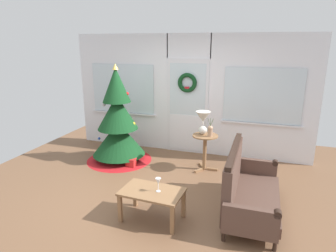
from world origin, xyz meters
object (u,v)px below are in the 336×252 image
(coffee_table, at_px, (152,195))
(wine_glass, at_px, (158,182))
(flower_vase, at_px, (210,130))
(gift_box, at_px, (131,163))
(side_table, at_px, (205,145))
(settee_sofa, at_px, (246,188))
(table_lamp, at_px, (203,120))
(christmas_tree, at_px, (118,126))

(coffee_table, bearing_deg, wine_glass, 7.49)
(flower_vase, bearing_deg, gift_box, -169.50)
(side_table, height_order, wine_glass, side_table)
(side_table, height_order, gift_box, side_table)
(coffee_table, distance_m, wine_glass, 0.22)
(settee_sofa, bearing_deg, wine_glass, -152.63)
(table_lamp, xyz_separation_m, gift_box, (-1.33, -0.38, -0.89))
(christmas_tree, relative_size, flower_vase, 5.66)
(coffee_table, height_order, wine_glass, wine_glass)
(wine_glass, bearing_deg, flower_vase, 78.64)
(gift_box, bearing_deg, coffee_table, -55.95)
(christmas_tree, distance_m, flower_vase, 1.88)
(settee_sofa, relative_size, gift_box, 9.50)
(settee_sofa, height_order, side_table, settee_sofa)
(table_lamp, bearing_deg, coffee_table, -98.56)
(christmas_tree, xyz_separation_m, gift_box, (0.39, -0.26, -0.64))
(table_lamp, relative_size, coffee_table, 0.51)
(settee_sofa, height_order, flower_vase, flower_vase)
(flower_vase, height_order, wine_glass, flower_vase)
(wine_glass, bearing_deg, coffee_table, -172.51)
(table_lamp, height_order, gift_box, table_lamp)
(side_table, relative_size, table_lamp, 1.58)
(coffee_table, distance_m, gift_box, 1.87)
(christmas_tree, relative_size, coffee_table, 2.28)
(settee_sofa, bearing_deg, christmas_tree, 155.23)
(flower_vase, distance_m, wine_glass, 1.85)
(side_table, distance_m, table_lamp, 0.49)
(settee_sofa, xyz_separation_m, table_lamp, (-0.91, 1.33, 0.60))
(flower_vase, bearing_deg, christmas_tree, -179.61)
(table_lamp, xyz_separation_m, coffee_table, (-0.29, -1.91, -0.61))
(table_lamp, xyz_separation_m, flower_vase, (0.16, -0.10, -0.17))
(christmas_tree, bearing_deg, coffee_table, -51.49)
(christmas_tree, relative_size, side_table, 2.86)
(side_table, distance_m, flower_vase, 0.34)
(table_lamp, xyz_separation_m, wine_glass, (-0.20, -1.90, -0.41))
(coffee_table, bearing_deg, flower_vase, 76.12)
(wine_glass, relative_size, gift_box, 1.13)
(flower_vase, relative_size, gift_box, 2.02)
(side_table, bearing_deg, flower_vase, -30.96)
(settee_sofa, xyz_separation_m, side_table, (-0.85, 1.29, 0.12))
(flower_vase, bearing_deg, wine_glass, -101.36)
(flower_vase, height_order, gift_box, flower_vase)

